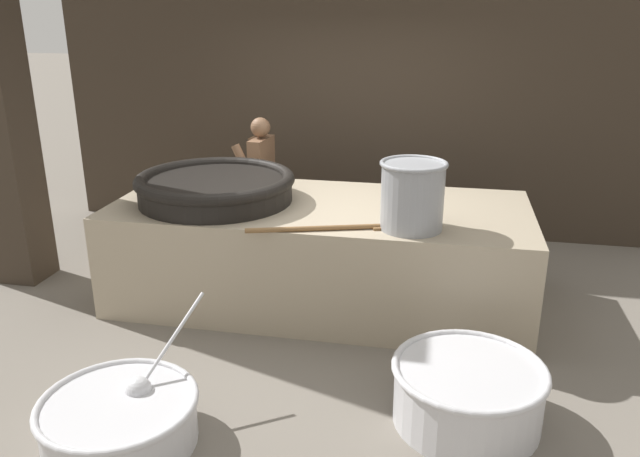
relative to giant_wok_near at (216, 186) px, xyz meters
The scene contains 9 objects.
ground_plane 1.41m from the giant_wok_near, ahead, with size 60.00×60.00×0.00m, color slate.
back_wall 2.63m from the giant_wok_near, 66.96° to the left, with size 7.09×0.24×4.33m, color #382D23.
hearth_platform 1.11m from the giant_wok_near, ahead, with size 3.65×1.58×0.92m.
giant_wok_near is the anchor object (origin of this frame).
stock_pot 1.81m from the giant_wok_near, 12.97° to the right, with size 0.52×0.52×0.54m.
stirring_paddle 1.26m from the giant_wok_near, 27.99° to the right, with size 1.08×0.40×0.04m.
cook 1.17m from the giant_wok_near, 86.04° to the left, with size 0.36×0.55×1.48m.
prep_bowl_vegetables 2.34m from the giant_wok_near, 86.43° to the right, with size 0.98×1.21×0.73m.
prep_bowl_meat 2.82m from the giant_wok_near, 34.30° to the right, with size 0.99×0.99×0.41m.
Camera 1 is at (1.04, -5.15, 2.54)m, focal length 35.00 mm.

